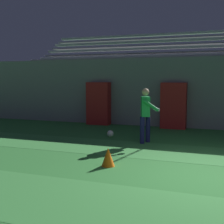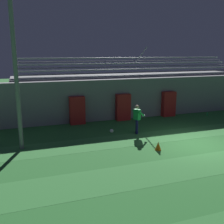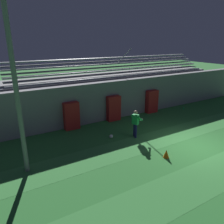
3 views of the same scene
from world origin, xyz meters
The scene contains 12 objects.
ground_plane centered at (0.00, 0.00, 0.00)m, with size 80.00×80.00×0.00m, color #2D7533.
turf_stripe_far centered at (0.00, 1.89, 0.00)m, with size 28.00×1.97×0.01m, color #38843D.
back_wall centered at (0.00, 6.50, 1.40)m, with size 24.00×0.60×2.80m, color gray.
padding_pillar_gate_left centered at (-1.79, 5.95, 0.91)m, with size 0.99×0.44×1.81m, color #B21E1E.
padding_pillar_gate_right centered at (1.79, 5.95, 0.91)m, with size 0.99×0.44×1.81m, color #B21E1E.
padding_pillar_far_left centered at (-4.98, 5.95, 0.91)m, with size 0.99×0.44×1.81m, color #B21E1E.
bleacher_stand centered at (0.00, 8.49, 1.50)m, with size 18.00×3.35×5.03m.
floodlight_pole centered at (-8.48, 2.40, 5.03)m, with size 0.90×0.36×7.94m.
goalkeeper centered at (-2.13, 2.86, 0.95)m, with size 0.66×0.70×1.67m.
soccer_ball centered at (-3.49, 3.41, 0.11)m, with size 0.22×0.22×0.22m, color white.
traffic_cone centered at (-2.29, 0.05, 0.21)m, with size 0.30×0.30×0.42m, color orange.
water_bottle centered at (4.58, 5.08, 0.12)m, with size 0.07×0.07×0.24m, color green.
Camera 3 is at (-9.56, -6.86, 5.62)m, focal length 35.00 mm.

